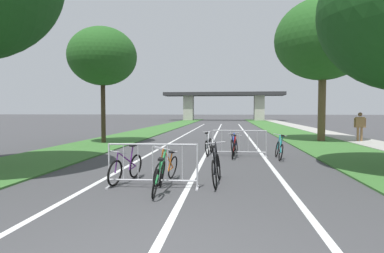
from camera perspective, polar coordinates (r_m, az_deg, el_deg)
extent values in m
cube|color=#386B2D|center=(32.58, -5.73, -0.34)|extent=(3.43, 69.41, 0.05)
cube|color=#386B2D|center=(32.24, 15.48, -0.47)|extent=(3.43, 69.41, 0.05)
cube|color=#9E9B93|center=(32.78, 20.22, -0.46)|extent=(2.05, 69.41, 0.08)
cube|color=silver|center=(23.56, 4.22, -1.60)|extent=(0.14, 40.15, 0.01)
cube|color=silver|center=(23.59, 9.90, -1.63)|extent=(0.14, 40.15, 0.01)
cube|color=silver|center=(23.77, -1.42, -1.55)|extent=(0.14, 40.15, 0.01)
cube|color=#2D2D30|center=(60.85, 5.65, 5.80)|extent=(22.50, 4.28, 0.63)
cube|color=#ADA89E|center=(61.23, -0.60, 3.31)|extent=(1.80, 2.40, 4.68)
cube|color=#ADA89E|center=(61.03, 11.91, 3.25)|extent=(1.80, 2.40, 4.68)
cylinder|color=#3D2D1E|center=(18.35, -15.59, 2.37)|extent=(0.24, 0.24, 3.41)
ellipsoid|color=#23561E|center=(18.59, -15.72, 11.99)|extent=(3.75, 3.75, 3.19)
cylinder|color=brown|center=(20.28, 22.20, 2.99)|extent=(0.43, 0.43, 3.90)
ellipsoid|color=#23561E|center=(20.71, 22.41, 14.23)|extent=(5.57, 5.57, 4.73)
cylinder|color=#ADADB2|center=(7.86, -14.62, -6.71)|extent=(0.04, 0.04, 1.05)
cube|color=#ADADB2|center=(7.96, -14.57, -10.34)|extent=(0.08, 0.44, 0.03)
cylinder|color=#ADADB2|center=(7.47, 0.95, -7.12)|extent=(0.04, 0.04, 1.05)
cube|color=#ADADB2|center=(7.58, 0.95, -10.92)|extent=(0.08, 0.44, 0.03)
cylinder|color=#ADADB2|center=(7.53, -7.06, -3.19)|extent=(2.10, 0.13, 0.04)
cylinder|color=#ADADB2|center=(7.66, -7.02, -9.52)|extent=(2.10, 0.13, 0.04)
cylinder|color=#ADADB2|center=(7.75, -12.16, -6.16)|extent=(0.02, 0.02, 0.87)
cylinder|color=#ADADB2|center=(7.66, -9.63, -6.24)|extent=(0.02, 0.02, 0.87)
cylinder|color=#ADADB2|center=(7.58, -7.04, -6.31)|extent=(0.02, 0.02, 0.87)
cylinder|color=#ADADB2|center=(7.52, -4.41, -6.36)|extent=(0.02, 0.02, 0.87)
cylinder|color=#ADADB2|center=(7.48, -1.74, -6.41)|extent=(0.02, 0.02, 0.87)
cylinder|color=#ADADB2|center=(12.86, 3.79, -2.94)|extent=(0.04, 0.04, 1.05)
cube|color=#ADADB2|center=(12.92, 3.78, -5.19)|extent=(0.07, 0.44, 0.03)
cylinder|color=#ADADB2|center=(12.89, 13.15, -3.00)|extent=(0.04, 0.04, 1.05)
cube|color=#ADADB2|center=(12.95, 13.12, -5.24)|extent=(0.07, 0.44, 0.03)
cylinder|color=#ADADB2|center=(12.79, 8.49, -0.73)|extent=(2.10, 0.08, 0.04)
cylinder|color=#ADADB2|center=(12.87, 8.46, -4.51)|extent=(2.10, 0.08, 0.04)
cylinder|color=#ADADB2|center=(12.83, 5.35, -2.56)|extent=(0.02, 0.02, 0.87)
cylinder|color=#ADADB2|center=(12.82, 6.91, -2.57)|extent=(0.02, 0.02, 0.87)
cylinder|color=#ADADB2|center=(12.82, 8.48, -2.58)|extent=(0.02, 0.02, 0.87)
cylinder|color=#ADADB2|center=(12.83, 10.04, -2.59)|extent=(0.02, 0.02, 0.87)
cylinder|color=#ADADB2|center=(12.85, 11.60, -2.59)|extent=(0.02, 0.02, 0.87)
torus|color=black|center=(6.70, -6.56, -10.16)|extent=(0.19, 0.63, 0.62)
torus|color=black|center=(7.76, -5.35, -8.35)|extent=(0.19, 0.63, 0.62)
cylinder|color=#1E7238|center=(7.14, -5.57, -6.99)|extent=(0.05, 1.07, 0.61)
cylinder|color=#1E7238|center=(6.95, -5.90, -7.90)|extent=(0.14, 0.12, 0.52)
cylinder|color=#1E7238|center=(6.87, -6.37, -10.02)|extent=(0.06, 0.36, 0.07)
cylinder|color=#1E7238|center=(7.68, -5.04, -6.30)|extent=(0.14, 0.08, 0.58)
cube|color=black|center=(6.87, -5.60, -5.86)|extent=(0.13, 0.25, 0.07)
cylinder|color=#99999E|center=(7.61, -4.72, -4.20)|extent=(0.55, 0.07, 0.12)
torus|color=black|center=(12.00, 7.37, -4.37)|extent=(0.15, 0.64, 0.64)
torus|color=black|center=(12.96, 7.63, -3.84)|extent=(0.15, 0.64, 0.64)
cylinder|color=red|center=(12.43, 7.61, -2.90)|extent=(0.16, 0.93, 0.57)
cylinder|color=red|center=(12.25, 7.56, -3.01)|extent=(0.10, 0.12, 0.62)
cylinder|color=red|center=(12.16, 7.40, -4.39)|extent=(0.05, 0.31, 0.08)
cylinder|color=red|center=(12.91, 7.73, -2.69)|extent=(0.09, 0.10, 0.53)
cube|color=black|center=(12.18, 7.68, -1.60)|extent=(0.12, 0.25, 0.06)
cylinder|color=#99999E|center=(12.86, 7.83, -1.52)|extent=(0.48, 0.06, 0.07)
torus|color=black|center=(11.97, 15.62, -4.49)|extent=(0.15, 0.63, 0.62)
torus|color=black|center=(12.93, 15.00, -3.95)|extent=(0.15, 0.63, 0.62)
cylinder|color=#197A7F|center=(12.40, 15.54, -2.93)|extent=(0.15, 0.95, 0.60)
cylinder|color=#197A7F|center=(12.22, 15.66, -3.06)|extent=(0.15, 0.12, 0.64)
cylinder|color=#197A7F|center=(12.13, 15.49, -4.51)|extent=(0.03, 0.32, 0.07)
cylinder|color=#197A7F|center=(12.88, 15.24, -2.71)|extent=(0.14, 0.09, 0.57)
cube|color=black|center=(12.17, 15.95, -1.59)|extent=(0.11, 0.24, 0.07)
cylinder|color=#99999E|center=(12.84, 15.48, -1.47)|extent=(0.52, 0.04, 0.11)
torus|color=black|center=(8.82, -10.06, -6.97)|extent=(0.25, 0.65, 0.64)
torus|color=black|center=(7.94, -13.61, -8.10)|extent=(0.25, 0.65, 0.64)
cylinder|color=#662884|center=(8.34, -11.50, -5.81)|extent=(0.18, 1.00, 0.54)
cylinder|color=#662884|center=(8.51, -10.83, -5.48)|extent=(0.14, 0.11, 0.65)
cylinder|color=#662884|center=(8.68, -10.59, -7.29)|extent=(0.10, 0.33, 0.08)
cylinder|color=#662884|center=(7.90, -13.35, -6.31)|extent=(0.11, 0.08, 0.50)
cube|color=black|center=(8.48, -10.51, -3.33)|extent=(0.15, 0.26, 0.06)
cylinder|color=#99999E|center=(7.87, -13.10, -4.50)|extent=(0.42, 0.11, 0.08)
torus|color=black|center=(12.74, 2.69, -3.92)|extent=(0.17, 0.65, 0.64)
torus|color=black|center=(13.81, 3.38, -3.40)|extent=(0.17, 0.65, 0.64)
cylinder|color=#B7B7BC|center=(13.22, 2.90, -2.35)|extent=(0.07, 1.06, 0.64)
cylinder|color=#B7B7BC|center=(13.02, 2.77, -2.57)|extent=(0.12, 0.12, 0.65)
cylinder|color=#B7B7BC|center=(12.91, 2.82, -3.94)|extent=(0.06, 0.35, 0.08)
cylinder|color=#B7B7BC|center=(13.76, 3.23, -2.15)|extent=(0.11, 0.09, 0.61)
cube|color=black|center=(12.96, 2.60, -1.17)|extent=(0.13, 0.25, 0.06)
cylinder|color=#99999E|center=(13.71, 3.09, -0.90)|extent=(0.55, 0.08, 0.09)
torus|color=black|center=(8.60, -3.46, -7.29)|extent=(0.24, 0.63, 0.61)
torus|color=black|center=(7.70, -5.99, -8.50)|extent=(0.24, 0.63, 0.61)
cylinder|color=orange|center=(8.10, -4.25, -5.72)|extent=(0.10, 0.97, 0.65)
cylinder|color=orange|center=(8.30, -3.90, -6.24)|extent=(0.14, 0.10, 0.51)
cylinder|color=orange|center=(8.46, -3.85, -7.61)|extent=(0.09, 0.32, 0.07)
cylinder|color=orange|center=(7.65, -5.56, -6.24)|extent=(0.15, 0.07, 0.62)
cube|color=black|center=(8.28, -3.55, -4.51)|extent=(0.15, 0.25, 0.07)
cylinder|color=#99999E|center=(7.61, -5.14, -3.95)|extent=(0.51, 0.12, 0.11)
torus|color=black|center=(12.87, 7.30, -3.81)|extent=(0.24, 0.68, 0.67)
torus|color=black|center=(13.89, 7.88, -3.33)|extent=(0.24, 0.68, 0.67)
cylinder|color=#1E389E|center=(13.33, 7.43, -2.46)|extent=(0.11, 1.01, 0.55)
cylinder|color=#1E389E|center=(13.14, 7.33, -2.65)|extent=(0.14, 0.11, 0.57)
cylinder|color=#1E389E|center=(13.03, 7.41, -3.84)|extent=(0.08, 0.34, 0.08)
cylinder|color=#1E389E|center=(13.84, 7.72, -2.27)|extent=(0.12, 0.08, 0.52)
cube|color=black|center=(13.08, 7.14, -1.42)|extent=(0.14, 0.25, 0.06)
cylinder|color=#99999E|center=(13.80, 7.55, -1.21)|extent=(0.53, 0.11, 0.10)
torus|color=black|center=(7.44, 4.02, -8.59)|extent=(0.15, 0.69, 0.69)
torus|color=black|center=(8.49, 4.73, -7.16)|extent=(0.15, 0.69, 0.69)
cylinder|color=black|center=(7.89, 4.13, -5.58)|extent=(0.06, 1.05, 0.67)
cylinder|color=black|center=(7.69, 4.01, -6.07)|extent=(0.13, 0.12, 0.67)
cylinder|color=black|center=(7.61, 4.17, -8.52)|extent=(0.05, 0.35, 0.08)
cylinder|color=black|center=(8.42, 4.48, -5.05)|extent=(0.12, 0.09, 0.64)
cube|color=black|center=(7.61, 3.70, -3.63)|extent=(0.12, 0.25, 0.06)
cylinder|color=#99999E|center=(8.36, 4.22, -2.91)|extent=(0.52, 0.06, 0.09)
cylinder|color=olive|center=(20.71, 27.54, -1.34)|extent=(0.13, 0.13, 0.86)
cylinder|color=olive|center=(20.74, 28.05, -1.34)|extent=(0.13, 0.13, 0.86)
cube|color=olive|center=(20.69, 27.84, 0.69)|extent=(0.52, 0.39, 0.61)
cylinder|color=olive|center=(20.66, 27.12, 0.62)|extent=(0.10, 0.10, 0.55)
cylinder|color=olive|center=(20.72, 28.56, 0.59)|extent=(0.10, 0.10, 0.55)
sphere|color=brown|center=(20.68, 27.87, 1.94)|extent=(0.23, 0.23, 0.23)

